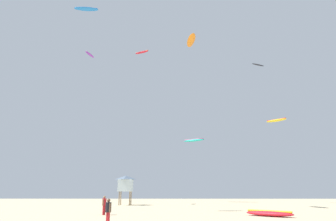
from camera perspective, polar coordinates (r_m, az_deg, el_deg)
name	(u,v)px	position (r m, az deg, el deg)	size (l,w,h in m)	color
person_foreground	(108,210)	(20.91, -11.05, -17.67)	(0.38, 0.45, 1.65)	#B21E23
person_midground	(104,204)	(29.43, -11.78, -16.61)	(0.37, 0.52, 1.65)	#B21E23
kite_grounded_near	(269,213)	(28.70, 18.31, -17.72)	(3.95, 3.65, 0.50)	red
lifeguard_tower	(126,183)	(46.27, -7.88, -13.26)	(2.30, 2.30, 4.15)	#8C704C
kite_aloft_0	(258,65)	(64.20, 16.40, 8.15)	(3.07, 2.05, 0.70)	#2D2D33
kite_aloft_1	(191,40)	(44.35, 4.33, 12.88)	(1.42, 4.16, 0.72)	orange
kite_aloft_2	(276,120)	(56.07, 19.50, -1.75)	(3.33, 3.31, 0.44)	yellow
kite_aloft_3	(90,54)	(54.00, -14.34, 10.06)	(1.41, 2.77, 0.49)	purple
kite_aloft_4	(86,9)	(40.07, -14.97, 17.79)	(2.95, 1.14, 0.35)	blue
kite_aloft_5	(194,140)	(56.98, 4.82, -5.55)	(4.15, 3.13, 0.69)	#19B29E
kite_aloft_6	(142,52)	(60.15, -4.88, 10.74)	(3.00, 2.14, 0.40)	red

